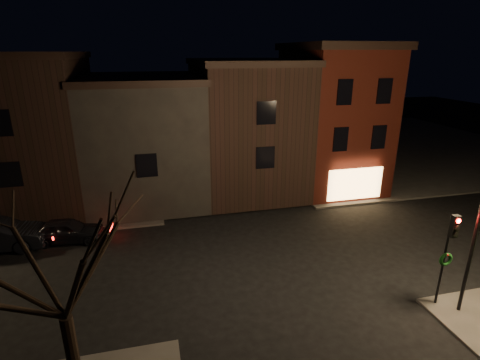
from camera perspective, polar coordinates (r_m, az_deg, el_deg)
name	(u,v)px	position (r m, az deg, el deg)	size (l,w,h in m)	color
ground	(268,256)	(19.78, 4.21, -11.51)	(120.00, 120.00, 0.00)	black
sidewalk_far_right	(383,145)	(45.31, 20.93, 5.03)	(30.00, 30.00, 0.12)	#2D2B28
corner_building	(332,117)	(29.31, 13.92, 9.37)	(6.50, 8.50, 10.50)	#49140D
row_building_a	(245,125)	(28.04, 0.82, 8.32)	(7.30, 10.30, 9.40)	black
row_building_b	(146,137)	(27.27, -14.20, 6.37)	(7.80, 10.30, 8.40)	black
row_building_c	(31,131)	(28.17, -29.29, 6.48)	(7.30, 10.30, 9.90)	black
traffic_signal	(449,247)	(16.94, 29.21, -8.84)	(0.58, 0.38, 4.05)	black
bare_tree_left	(52,246)	(10.58, -26.67, -8.92)	(5.60, 5.60, 7.50)	black
parked_car_a	(67,231)	(22.92, -24.85, -7.00)	(1.57, 3.91, 1.33)	black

